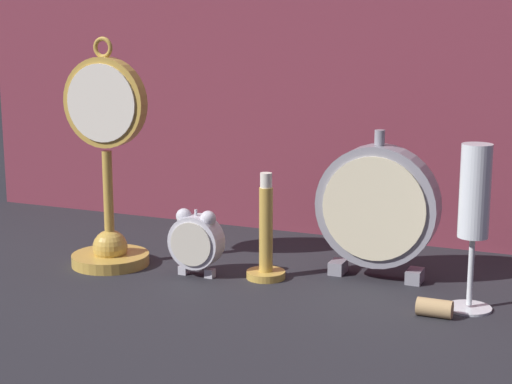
{
  "coord_description": "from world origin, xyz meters",
  "views": [
    {
      "loc": [
        0.44,
        -0.96,
        0.36
      ],
      "look_at": [
        0.0,
        0.08,
        0.12
      ],
      "focal_mm": 60.0,
      "sensor_mm": 36.0,
      "label": 1
    }
  ],
  "objects_px": {
    "champagne_flute": "(474,206)",
    "pocket_watch_on_stand": "(107,179)",
    "brass_candlestick": "(266,244)",
    "mantel_clock_silver": "(377,207)",
    "alarm_clock_twin_bell": "(196,240)",
    "wine_cork": "(435,308)"
  },
  "relations": [
    {
      "from": "brass_candlestick",
      "to": "champagne_flute",
      "type": "bearing_deg",
      "value": -3.81
    },
    {
      "from": "pocket_watch_on_stand",
      "to": "mantel_clock_silver",
      "type": "distance_m",
      "value": 0.38
    },
    {
      "from": "pocket_watch_on_stand",
      "to": "brass_candlestick",
      "type": "relative_size",
      "value": 2.21
    },
    {
      "from": "mantel_clock_silver",
      "to": "brass_candlestick",
      "type": "distance_m",
      "value": 0.16
    },
    {
      "from": "pocket_watch_on_stand",
      "to": "wine_cork",
      "type": "relative_size",
      "value": 7.7
    },
    {
      "from": "alarm_clock_twin_bell",
      "to": "champagne_flute",
      "type": "bearing_deg",
      "value": 1.54
    },
    {
      "from": "mantel_clock_silver",
      "to": "pocket_watch_on_stand",
      "type": "bearing_deg",
      "value": -166.6
    },
    {
      "from": "pocket_watch_on_stand",
      "to": "brass_candlestick",
      "type": "bearing_deg",
      "value": 7.17
    },
    {
      "from": "brass_candlestick",
      "to": "mantel_clock_silver",
      "type": "bearing_deg",
      "value": 23.08
    },
    {
      "from": "alarm_clock_twin_bell",
      "to": "brass_candlestick",
      "type": "xyz_separation_m",
      "value": [
        0.09,
        0.03,
        -0.0
      ]
    },
    {
      "from": "pocket_watch_on_stand",
      "to": "champagne_flute",
      "type": "xyz_separation_m",
      "value": [
        0.51,
        0.01,
        0.0
      ]
    },
    {
      "from": "champagne_flute",
      "to": "brass_candlestick",
      "type": "height_order",
      "value": "champagne_flute"
    },
    {
      "from": "mantel_clock_silver",
      "to": "champagne_flute",
      "type": "xyz_separation_m",
      "value": [
        0.14,
        -0.08,
        0.03
      ]
    },
    {
      "from": "champagne_flute",
      "to": "brass_candlestick",
      "type": "distance_m",
      "value": 0.29
    },
    {
      "from": "alarm_clock_twin_bell",
      "to": "mantel_clock_silver",
      "type": "xyz_separation_m",
      "value": [
        0.23,
        0.09,
        0.05
      ]
    },
    {
      "from": "pocket_watch_on_stand",
      "to": "champagne_flute",
      "type": "bearing_deg",
      "value": 1.19
    },
    {
      "from": "pocket_watch_on_stand",
      "to": "mantel_clock_silver",
      "type": "relative_size",
      "value": 1.59
    },
    {
      "from": "pocket_watch_on_stand",
      "to": "alarm_clock_twin_bell",
      "type": "height_order",
      "value": "pocket_watch_on_stand"
    },
    {
      "from": "champagne_flute",
      "to": "pocket_watch_on_stand",
      "type": "bearing_deg",
      "value": -178.81
    },
    {
      "from": "alarm_clock_twin_bell",
      "to": "pocket_watch_on_stand",
      "type": "bearing_deg",
      "value": -179.72
    },
    {
      "from": "champagne_flute",
      "to": "mantel_clock_silver",
      "type": "bearing_deg",
      "value": 150.92
    },
    {
      "from": "pocket_watch_on_stand",
      "to": "mantel_clock_silver",
      "type": "height_order",
      "value": "pocket_watch_on_stand"
    }
  ]
}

